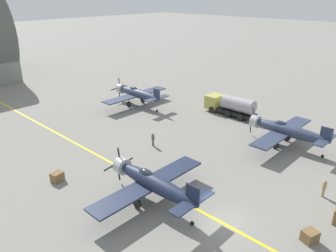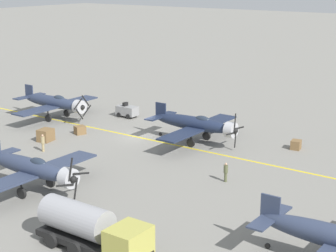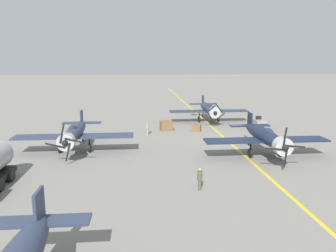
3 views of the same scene
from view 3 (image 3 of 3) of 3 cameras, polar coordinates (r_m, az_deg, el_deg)
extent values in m
plane|color=gray|center=(38.69, 10.56, -2.75)|extent=(400.00, 400.00, 0.00)
cube|color=yellow|center=(38.69, 10.56, -2.75)|extent=(0.30, 160.00, 0.01)
ellipsoid|color=#2B354E|center=(51.36, 6.96, 3.11)|extent=(1.50, 9.50, 1.42)
cylinder|color=#B7B7BC|center=(47.07, 8.09, 2.34)|extent=(1.58, 0.90, 1.58)
ellipsoid|color=#232D3D|center=(50.18, 7.25, 3.56)|extent=(0.80, 1.70, 0.76)
cube|color=#2B354E|center=(50.67, 7.13, 2.61)|extent=(12.00, 2.10, 0.16)
cube|color=#2B354E|center=(55.31, 6.08, 3.85)|extent=(4.40, 1.10, 0.12)
cube|color=#2B354E|center=(55.23, 6.10, 4.52)|extent=(0.14, 1.30, 1.60)
sphere|color=black|center=(46.59, 8.23, 2.25)|extent=(0.56, 0.56, 0.56)
cube|color=black|center=(46.83, 9.04, 1.61)|extent=(1.47, 0.06, 1.18)
cube|color=black|center=(46.58, 7.57, 1.40)|extent=(1.18, 0.06, 1.47)
cube|color=black|center=(46.35, 7.41, 2.89)|extent=(1.47, 0.06, 1.18)
cube|color=black|center=(46.61, 8.89, 3.09)|extent=(1.18, 0.06, 1.47)
cylinder|color=black|center=(51.11, 8.76, 1.92)|extent=(0.14, 0.14, 1.26)
cylinder|color=black|center=(51.21, 8.74, 1.22)|extent=(0.22, 0.90, 0.90)
cylinder|color=black|center=(50.47, 5.45, 1.88)|extent=(0.14, 0.14, 1.26)
cylinder|color=black|center=(50.58, 5.44, 1.18)|extent=(0.22, 0.90, 0.90)
cylinder|color=black|center=(55.66, 6.03, 1.80)|extent=(0.12, 0.36, 0.36)
ellipsoid|color=#2F3953|center=(35.28, -15.84, -0.93)|extent=(1.50, 9.50, 1.42)
cylinder|color=#B7B7BC|center=(31.02, -17.32, -2.64)|extent=(1.58, 0.90, 1.58)
ellipsoid|color=#232D3D|center=(34.07, -16.23, -0.40)|extent=(0.80, 1.70, 0.76)
cube|color=#2F3953|center=(34.62, -16.04, -1.73)|extent=(12.00, 2.10, 0.16)
cube|color=#2F3953|center=(39.20, -14.77, 0.54)|extent=(4.40, 1.10, 0.12)
cube|color=#2F3953|center=(39.09, -14.82, 1.47)|extent=(0.14, 1.30, 1.60)
sphere|color=black|center=(30.55, -17.51, -2.86)|extent=(0.56, 0.56, 0.56)
cube|color=black|center=(30.71, -17.04, -4.40)|extent=(0.56, 0.06, 1.73)
cube|color=black|center=(30.79, -19.04, -3.25)|extent=(1.73, 0.06, 0.56)
cube|color=black|center=(30.41, -17.99, -1.31)|extent=(0.56, 0.06, 1.73)
cube|color=black|center=(30.33, -15.97, -2.46)|extent=(1.73, 0.06, 0.56)
cylinder|color=black|center=(34.51, -13.53, -2.73)|extent=(0.14, 0.14, 1.26)
cylinder|color=black|center=(34.66, -13.48, -3.74)|extent=(0.22, 0.90, 0.90)
cylinder|color=black|center=(35.08, -18.39, -2.77)|extent=(0.14, 0.14, 1.26)
cylinder|color=black|center=(35.23, -18.33, -3.76)|extent=(0.22, 0.90, 0.90)
cylinder|color=black|center=(39.66, -14.62, -2.32)|extent=(0.12, 0.36, 0.36)
cube|color=#313B55|center=(16.19, -21.35, -15.19)|extent=(4.40, 1.10, 0.12)
cube|color=#313B55|center=(15.93, -21.52, -13.08)|extent=(0.14, 1.30, 1.60)
ellipsoid|color=#1D2741|center=(33.73, 16.26, -1.49)|extent=(1.50, 9.50, 1.42)
cylinder|color=#B7B7BC|center=(29.75, 19.35, -3.34)|extent=(1.58, 0.90, 1.58)
ellipsoid|color=#232D3D|center=(32.59, 17.04, -0.96)|extent=(0.80, 1.70, 0.76)
cube|color=#1D2741|center=(33.12, 16.70, -2.35)|extent=(12.00, 2.10, 0.16)
cube|color=#1D2741|center=(37.46, 14.02, 0.09)|extent=(4.40, 1.10, 0.12)
cube|color=#1D2741|center=(37.34, 14.07, 1.07)|extent=(0.14, 1.30, 1.60)
sphere|color=black|center=(29.32, 19.75, -3.58)|extent=(0.56, 0.56, 0.56)
cube|color=black|center=(29.58, 19.81, -5.21)|extent=(0.32, 0.06, 1.75)
cube|color=black|center=(28.99, 18.18, -3.83)|extent=(1.75, 0.06, 0.32)
cube|color=black|center=(29.08, 19.70, -1.93)|extent=(0.32, 0.06, 1.75)
cube|color=black|center=(29.67, 21.29, -3.34)|extent=(1.75, 0.06, 0.32)
cylinder|color=black|center=(33.85, 19.01, -3.30)|extent=(0.14, 0.14, 1.26)
cylinder|color=black|center=(34.01, 18.94, -4.33)|extent=(0.22, 0.90, 0.90)
cylinder|color=black|center=(32.75, 14.20, -3.50)|extent=(0.14, 0.14, 1.26)
cylinder|color=black|center=(32.91, 14.15, -4.57)|extent=(0.22, 0.90, 0.90)
cylinder|color=black|center=(37.94, 13.85, -2.89)|extent=(0.12, 0.36, 0.36)
cylinder|color=black|center=(26.70, -27.22, -9.10)|extent=(0.30, 1.00, 1.00)
cylinder|color=black|center=(28.52, -25.67, -7.70)|extent=(0.30, 1.00, 1.00)
cube|color=gray|center=(46.70, 15.55, 0.42)|extent=(1.40, 2.60, 1.10)
cube|color=black|center=(46.81, 15.49, 1.41)|extent=(0.70, 0.36, 0.44)
cylinder|color=black|center=(46.39, 16.62, -0.34)|extent=(0.20, 0.60, 0.60)
cylinder|color=black|center=(45.90, 15.03, -0.38)|extent=(0.20, 0.60, 0.60)
cylinder|color=black|center=(47.69, 15.99, 0.00)|extent=(0.20, 0.60, 0.60)
cylinder|color=black|center=(47.21, 14.44, -0.03)|extent=(0.20, 0.60, 0.60)
cylinder|color=tan|center=(41.77, -3.59, -0.97)|extent=(0.26, 0.26, 0.83)
cylinder|color=tan|center=(41.62, -3.60, 0.05)|extent=(0.38, 0.38, 0.69)
sphere|color=tan|center=(41.53, -3.61, 0.67)|extent=(0.22, 0.22, 0.22)
cylinder|color=#515638|center=(24.17, 5.53, -10.19)|extent=(0.25, 0.25, 0.80)
cylinder|color=#515638|center=(23.92, 5.56, -8.56)|extent=(0.37, 0.37, 0.66)
sphere|color=tan|center=(23.77, 5.58, -7.57)|extent=(0.22, 0.22, 0.22)
cube|color=brown|center=(43.80, 4.99, -0.36)|extent=(1.34, 1.24, 0.91)
cube|color=brown|center=(44.28, -0.31, 0.05)|extent=(1.76, 1.55, 1.28)
camera|label=1|loc=(56.48, 27.13, 18.23)|focal=35.00mm
camera|label=2|loc=(35.32, -97.13, 11.51)|focal=60.00mm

